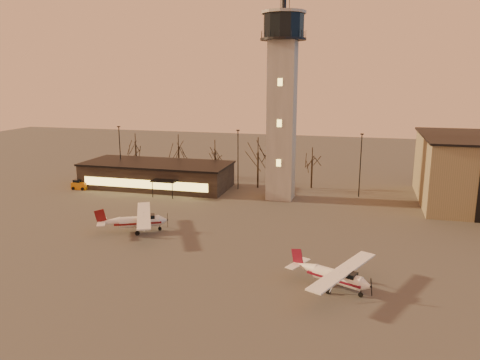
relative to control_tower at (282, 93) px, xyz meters
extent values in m
plane|color=#474542|center=(0.00, -30.00, -16.33)|extent=(220.00, 220.00, 0.00)
cube|color=gray|center=(0.00, 0.00, -4.33)|extent=(4.00, 4.00, 24.00)
cylinder|color=black|center=(0.00, 0.00, 7.82)|extent=(6.80, 6.80, 0.30)
cylinder|color=black|center=(0.00, 0.00, 9.67)|extent=(6.00, 6.00, 3.40)
cylinder|color=gray|center=(0.00, 0.00, 11.57)|extent=(6.60, 6.60, 0.40)
cylinder|color=black|center=(0.00, 0.00, 12.97)|extent=(0.70, 0.70, 2.40)
cube|color=black|center=(-22.00, 2.00, -14.33)|extent=(25.00, 10.00, 4.00)
cube|color=black|center=(-22.00, 2.00, -12.18)|extent=(25.40, 10.40, 0.30)
cube|color=#F1C854|center=(-22.00, -3.02, -14.73)|extent=(22.00, 0.08, 1.40)
cube|color=black|center=(-18.00, -4.00, -13.73)|extent=(4.00, 2.00, 0.20)
cylinder|color=black|center=(-30.00, 4.00, -11.33)|extent=(0.16, 0.16, 10.00)
cube|color=black|center=(-30.00, 4.00, -6.28)|extent=(0.50, 0.25, 0.18)
cylinder|color=black|center=(-8.00, 4.00, -11.33)|extent=(0.16, 0.16, 10.00)
cube|color=black|center=(-8.00, 4.00, -6.28)|extent=(0.50, 0.25, 0.18)
cylinder|color=black|center=(12.00, 4.00, -11.33)|extent=(0.16, 0.16, 10.00)
cube|color=black|center=(12.00, 4.00, -6.28)|extent=(0.50, 0.25, 0.18)
cylinder|color=black|center=(-30.00, 10.00, -13.46)|extent=(0.28, 0.28, 5.74)
cylinder|color=black|center=(-14.00, 10.00, -13.70)|extent=(0.28, 0.28, 5.25)
cylinder|color=black|center=(-5.00, 6.00, -13.25)|extent=(0.28, 0.28, 6.16)
cylinder|color=black|center=(4.00, 8.00, -13.84)|extent=(0.28, 0.28, 4.97)
cylinder|color=black|center=(-22.00, 12.00, -13.53)|extent=(0.28, 0.28, 5.60)
cylinder|color=white|center=(10.70, -30.83, -15.11)|extent=(4.62, 2.97, 1.27)
cone|color=white|center=(13.11, -31.90, -15.11)|extent=(1.29, 1.46, 1.21)
cone|color=white|center=(7.66, -29.50, -14.96)|extent=(2.58, 1.93, 1.07)
cube|color=black|center=(11.59, -31.23, -14.67)|extent=(1.75, 1.53, 0.68)
cube|color=maroon|center=(10.52, -30.76, -15.15)|extent=(5.35, 3.32, 0.21)
cube|color=white|center=(11.14, -31.03, -14.34)|extent=(5.67, 10.41, 0.14)
cube|color=white|center=(6.86, -29.14, -14.86)|extent=(2.10, 3.30, 0.08)
cube|color=maroon|center=(6.77, -29.10, -14.18)|extent=(1.27, 0.62, 1.65)
cylinder|color=silver|center=(-13.93, -20.69, -15.01)|extent=(4.93, 3.36, 1.36)
cone|color=silver|center=(-11.39, -19.44, -15.01)|extent=(1.42, 1.58, 1.30)
cone|color=silver|center=(-17.13, -22.27, -14.86)|extent=(2.77, 2.15, 1.15)
cube|color=black|center=(-12.99, -20.23, -14.54)|extent=(1.90, 1.68, 0.73)
cube|color=#620E0F|center=(-14.12, -20.79, -15.07)|extent=(5.70, 3.77, 0.23)
cube|color=silver|center=(-13.46, -20.46, -14.20)|extent=(6.52, 11.05, 0.15)
cube|color=silver|center=(-17.98, -22.69, -14.75)|extent=(2.38, 3.52, 0.08)
cube|color=#620E0F|center=(-18.07, -22.74, -14.02)|extent=(1.34, 0.72, 1.78)
cube|color=#C7710B|center=(-34.00, -3.00, -15.70)|extent=(2.69, 1.47, 1.24)
cube|color=black|center=(-34.35, -3.01, -15.00)|extent=(1.27, 1.27, 0.71)
camera|label=1|loc=(12.20, -70.85, 2.61)|focal=35.00mm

